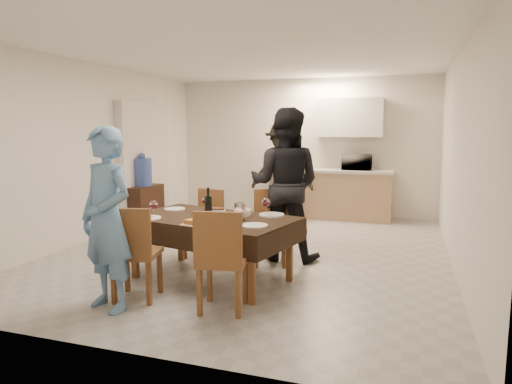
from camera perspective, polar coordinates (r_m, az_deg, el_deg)
floor at (r=6.24m, az=-0.29°, el=-7.36°), size 5.00×6.00×0.02m
ceiling at (r=6.10m, az=-0.31°, el=16.92°), size 5.00×6.00×0.02m
wall_back at (r=8.93m, az=5.89°, el=5.63°), size 5.00×0.02×2.60m
wall_front at (r=3.34m, az=-16.99°, el=1.72°), size 5.00×0.02×2.60m
wall_left at (r=7.23m, az=-19.49°, el=4.72°), size 0.02×6.00×2.60m
wall_right at (r=5.75m, az=24.09°, el=3.80°), size 0.02×6.00×2.60m
stub_partition at (r=8.18m, az=-13.82°, el=3.49°), size 0.15×1.40×2.10m
kitchen_base_cabinet at (r=8.58m, az=9.26°, el=-0.36°), size 2.20×0.60×0.86m
kitchen_worktop at (r=8.53m, az=9.33°, el=2.67°), size 2.24×0.64×0.05m
upper_cabinet at (r=8.59m, az=11.62°, el=9.09°), size 1.20×0.34×0.70m
dining_table at (r=4.97m, az=-5.67°, el=-3.50°), size 1.96×1.40×0.70m
chair_near_left at (r=4.48m, az=-15.35°, el=-6.29°), size 0.50×0.51×0.50m
chair_near_right at (r=4.06m, az=-4.65°, el=-7.32°), size 0.49×0.50×0.51m
chair_far_left at (r=5.77m, az=-7.04°, el=-3.26°), size 0.47×0.48×0.47m
chair_far_right at (r=5.45m, az=1.55°, el=-3.67°), size 0.51×0.52×0.49m
console at (r=7.96m, az=-13.87°, el=-1.72°), size 0.38×0.75×0.70m
water_jug at (r=7.88m, az=-14.01°, el=2.45°), size 0.31×0.31×0.47m
wine_bottle at (r=5.00m, az=-5.99°, el=-1.23°), size 0.08×0.08×0.32m
water_pitcher at (r=4.77m, az=-2.08°, el=-2.45°), size 0.12×0.12×0.18m
savoury_tart at (r=4.57m, az=-6.46°, el=-3.77°), size 0.46×0.39×0.05m
salad_bowl at (r=5.01m, az=-1.70°, el=-2.59°), size 0.18×0.18×0.07m
mushroom_dish at (r=5.23m, az=-4.93°, el=-2.37°), size 0.20×0.20×0.03m
wine_glass_a at (r=4.98m, az=-12.66°, el=-2.11°), size 0.09×0.09×0.20m
wine_glass_b at (r=4.98m, az=1.28°, el=-1.86°), size 0.09×0.09×0.20m
wine_glass_c at (r=5.29m, az=-6.34°, el=-1.47°), size 0.08×0.08×0.18m
plate_near_left at (r=4.98m, az=-13.42°, el=-3.19°), size 0.29×0.29×0.02m
plate_near_right at (r=4.47m, az=-0.18°, el=-4.22°), size 0.26×0.26×0.02m
plate_far_left at (r=5.49m, az=-10.13°, el=-2.09°), size 0.24×0.24×0.01m
plate_far_right at (r=5.03m, az=1.99°, el=-2.86°), size 0.28×0.28×0.02m
microwave at (r=8.45m, az=12.49°, el=3.68°), size 0.51×0.35×0.28m
person_near at (r=4.31m, az=-18.15°, el=-3.26°), size 0.70×0.57×1.67m
person_far at (r=5.72m, az=3.64°, el=0.94°), size 0.93×0.73×1.90m
person_kitchen at (r=8.25m, az=3.34°, el=2.61°), size 1.15×0.66×1.77m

